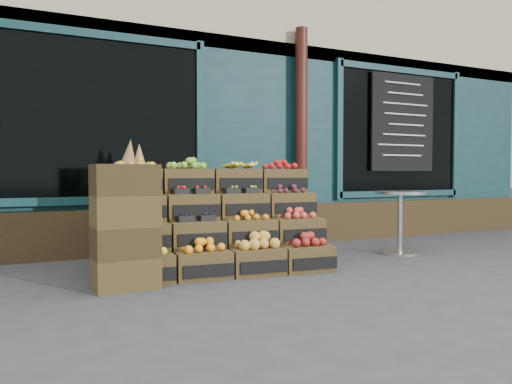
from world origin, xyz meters
name	(u,v)px	position (x,y,z in m)	size (l,w,h in m)	color
ground	(304,277)	(0.00, 0.00, 0.00)	(60.00, 60.00, 0.00)	#363638
shop_facade	(165,104)	(0.00, 5.11, 2.40)	(12.00, 6.24, 4.80)	#0E2E30
crate_display	(216,229)	(-0.63, 0.83, 0.44)	(2.38, 1.32, 1.43)	#45351B
spare_crates	(125,227)	(-1.74, 0.28, 0.57)	(0.59, 0.42, 1.14)	#45351B
bistro_table	(400,215)	(1.90, 0.70, 0.51)	(0.66, 0.66, 0.82)	silver
shopkeeper	(132,178)	(-1.17, 2.61, 1.00)	(0.73, 0.48, 2.00)	#164D29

